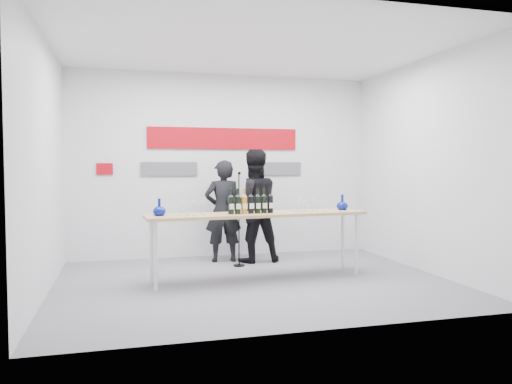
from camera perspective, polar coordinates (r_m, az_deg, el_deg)
ground at (r=6.55m, az=-0.18°, el=-10.22°), size 5.00×5.00×0.00m
back_wall at (r=8.32m, az=-3.71°, el=3.01°), size 5.00×0.04×3.00m
signage at (r=8.29m, az=-4.06°, el=5.13°), size 3.38×0.02×0.79m
tasting_table at (r=6.57m, az=0.23°, el=-2.98°), size 2.96×0.79×0.88m
wine_bottles at (r=6.48m, az=-0.58°, el=-1.01°), size 0.62×0.12×0.33m
decanter_left at (r=6.31m, az=-11.00°, el=-1.70°), size 0.16×0.16×0.21m
decanter_right at (r=7.13m, az=9.83°, el=-1.15°), size 0.16×0.16×0.21m
glasses_left at (r=6.32m, az=-7.48°, el=-1.80°), size 0.37×0.24×0.18m
glasses_right at (r=6.81m, az=5.90°, el=-1.45°), size 0.47×0.24×0.18m
presenter_left at (r=7.80m, az=-3.79°, el=-2.19°), size 0.59×0.40×1.58m
presenter_right at (r=7.77m, az=-0.32°, el=-1.58°), size 0.87×0.69×1.75m
mic_stand at (r=7.47m, az=-1.95°, el=-5.21°), size 0.16×0.16×1.41m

